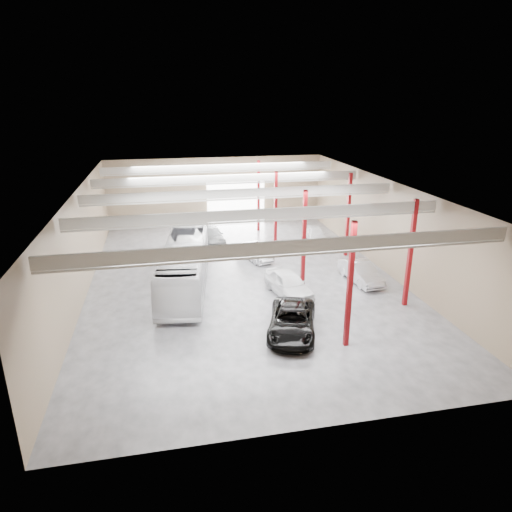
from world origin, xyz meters
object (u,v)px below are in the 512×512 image
object	(u,v)px
coach_bus	(185,266)
car_right_far	(315,234)
car_row_c	(211,235)
car_row_a	(288,284)
car_row_b	(255,252)
car_right_near	(361,272)
black_sedan	(292,321)

from	to	relation	value
coach_bus	car_right_far	world-z (taller)	coach_bus
car_row_c	car_right_far	bearing A→B (deg)	-9.61
car_row_a	car_row_b	world-z (taller)	car_row_a
car_row_b	car_right_far	distance (m)	7.72
coach_bus	car_row_c	distance (m)	10.54
car_right_near	car_row_a	bearing A→B (deg)	-173.18
black_sedan	car_row_b	size ratio (longest dim) A/B	1.39
coach_bus	black_sedan	size ratio (longest dim) A/B	2.16
car_row_a	car_row_c	world-z (taller)	car_row_a
car_row_a	coach_bus	bearing A→B (deg)	148.39
coach_bus	car_row_a	distance (m)	7.31
black_sedan	car_row_c	size ratio (longest dim) A/B	1.08
car_row_c	car_row_b	bearing A→B (deg)	-62.32
car_right_near	car_right_far	size ratio (longest dim) A/B	1.15
car_right_far	car_row_c	bearing A→B (deg)	177.98
car_row_c	coach_bus	bearing A→B (deg)	-108.88
coach_bus	car_row_c	size ratio (longest dim) A/B	2.34
car_row_b	car_row_c	size ratio (longest dim) A/B	0.78
car_row_a	car_row_c	distance (m)	13.22
car_row_b	car_right_near	distance (m)	9.10
car_right_near	car_right_far	world-z (taller)	car_right_near
car_row_b	car_right_near	size ratio (longest dim) A/B	0.89
car_row_c	car_right_near	size ratio (longest dim) A/B	1.14
car_row_b	car_row_a	bearing A→B (deg)	-103.45
car_row_a	car_right_far	bearing A→B (deg)	52.36
car_row_a	car_right_far	world-z (taller)	car_row_a
car_row_a	car_right_far	xyz separation A→B (m)	(5.80, 11.46, -0.16)
coach_bus	black_sedan	world-z (taller)	coach_bus
coach_bus	car_right_far	xyz separation A→B (m)	(12.59, 8.88, -1.01)
car_row_b	car_right_near	bearing A→B (deg)	-63.06
car_row_a	car_right_near	bearing A→B (deg)	0.89
coach_bus	car_right_far	distance (m)	15.44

